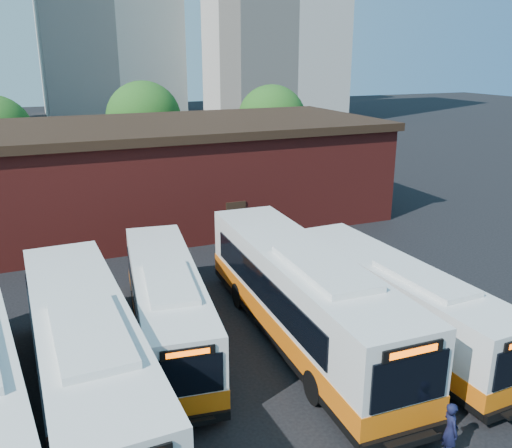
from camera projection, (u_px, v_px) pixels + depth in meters
name	position (u px, v px, depth m)	size (l,w,h in m)	color
ground	(300.00, 377.00, 18.45)	(220.00, 220.00, 0.00)	black
bus_west	(87.00, 364.00, 16.30)	(3.11, 13.19, 3.57)	silver
bus_midwest	(167.00, 307.00, 20.37)	(3.76, 11.57, 3.11)	silver
bus_mideast	(302.00, 300.00, 20.35)	(3.31, 13.83, 3.74)	silver
bus_east	(396.00, 304.00, 20.62)	(2.81, 11.59, 3.13)	silver
transit_worker	(450.00, 430.00, 14.58)	(0.61, 0.40, 1.68)	black
depot_building	(159.00, 171.00, 35.05)	(28.60, 12.60, 6.40)	maroon
tree_mid	(144.00, 119.00, 47.55)	(6.56, 6.56, 8.36)	#382314
tree_east	(272.00, 120.00, 49.07)	(6.24, 6.24, 7.96)	#382314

